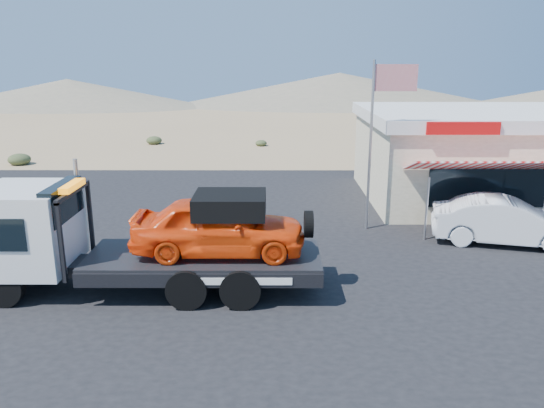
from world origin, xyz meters
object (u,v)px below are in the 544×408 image
object	(u,v)px
tow_truck	(142,234)
jerky_store	(483,154)
flagpole	(378,126)
white_sedan	(506,221)

from	to	relation	value
tow_truck	jerky_store	xyz separation A→B (m)	(12.69, 9.75, 0.40)
tow_truck	flagpole	distance (m)	9.13
jerky_store	flagpole	distance (m)	7.36
flagpole	white_sedan	bearing A→B (deg)	-20.88
white_sedan	tow_truck	bearing A→B (deg)	122.25
tow_truck	flagpole	world-z (taller)	flagpole
tow_truck	jerky_store	size ratio (longest dim) A/B	0.85
tow_truck	white_sedan	xyz separation A→B (m)	(11.26, 3.70, -0.79)
white_sedan	flagpole	bearing A→B (deg)	83.17
jerky_store	flagpole	world-z (taller)	flagpole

